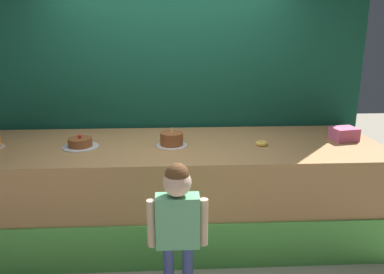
# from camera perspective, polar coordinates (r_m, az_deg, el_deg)

# --- Properties ---
(ground_plane) EXTENTS (12.00, 12.00, 0.00)m
(ground_plane) POSITION_cam_1_polar(r_m,az_deg,el_deg) (3.57, -2.72, -18.63)
(ground_plane) COLOR #ADA38E
(stage_platform) EXTENTS (3.96, 1.25, 0.94)m
(stage_platform) POSITION_cam_1_polar(r_m,az_deg,el_deg) (3.88, -2.89, -7.73)
(stage_platform) COLOR #B27F4C
(stage_platform) RESTS_ON ground_plane
(curtain_backdrop) EXTENTS (4.21, 0.08, 3.08)m
(curtain_backdrop) POSITION_cam_1_polar(r_m,az_deg,el_deg) (4.31, -3.14, 9.43)
(curtain_backdrop) COLOR #144C38
(curtain_backdrop) RESTS_ON ground_plane
(child_figure) EXTENTS (0.43, 0.20, 1.12)m
(child_figure) POSITION_cam_1_polar(r_m,az_deg,el_deg) (2.82, -2.15, -11.49)
(child_figure) COLOR #3F4C8C
(child_figure) RESTS_ON ground_plane
(pink_box) EXTENTS (0.26, 0.23, 0.13)m
(pink_box) POSITION_cam_1_polar(r_m,az_deg,el_deg) (4.10, 21.24, 0.43)
(pink_box) COLOR #E06290
(pink_box) RESTS_ON stage_platform
(donut) EXTENTS (0.12, 0.12, 0.04)m
(donut) POSITION_cam_1_polar(r_m,az_deg,el_deg) (3.72, 10.08, -0.92)
(donut) COLOR #F2BF4C
(donut) RESTS_ON stage_platform
(cake_center) EXTENTS (0.33, 0.33, 0.12)m
(cake_center) POSITION_cam_1_polar(r_m,az_deg,el_deg) (3.75, -15.98, -0.86)
(cake_center) COLOR silver
(cake_center) RESTS_ON stage_platform
(cake_right) EXTENTS (0.29, 0.29, 0.18)m
(cake_right) POSITION_cam_1_polar(r_m,az_deg,el_deg) (3.65, -3.00, -0.38)
(cake_right) COLOR white
(cake_right) RESTS_ON stage_platform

